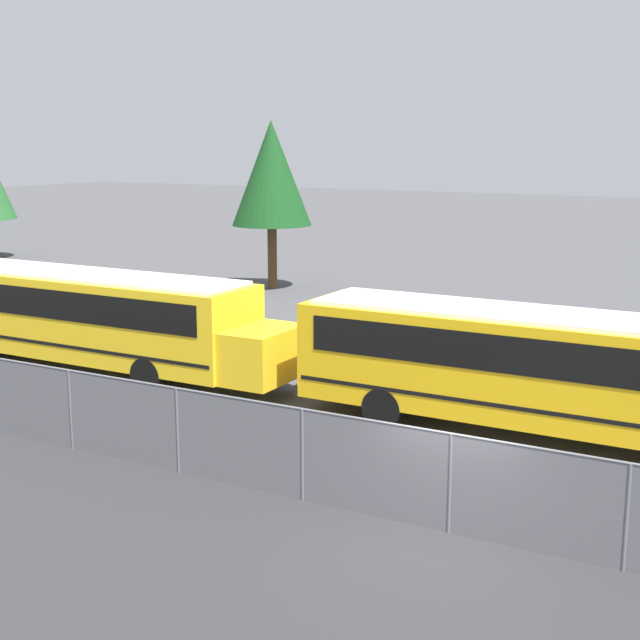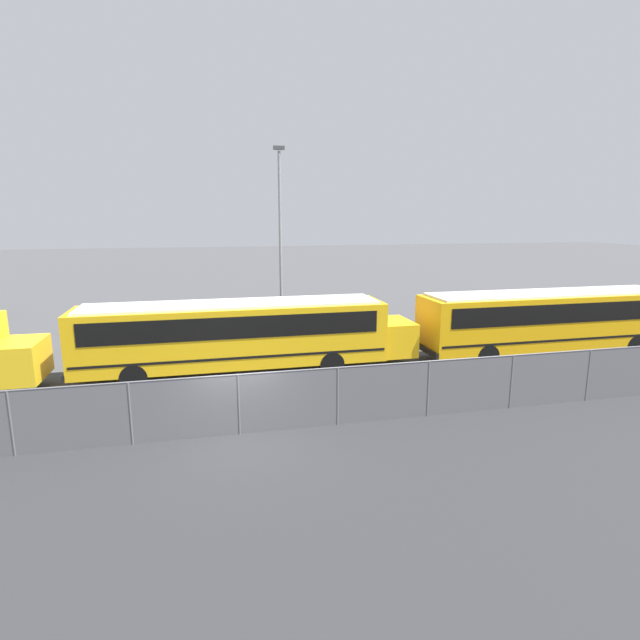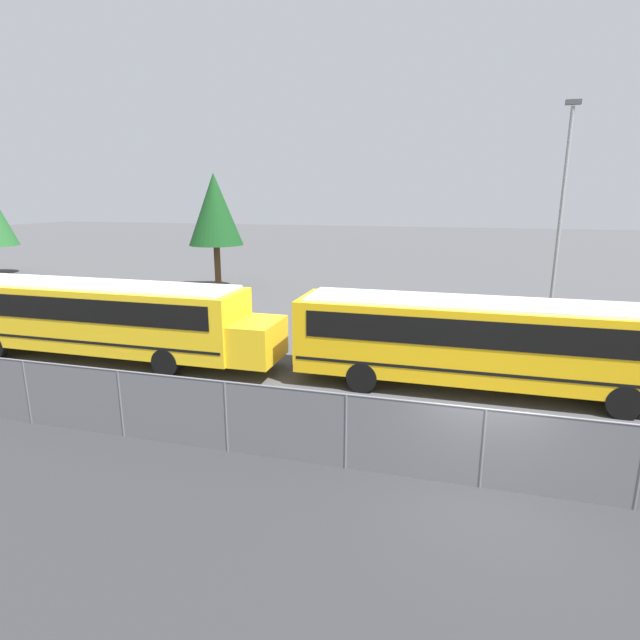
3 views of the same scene
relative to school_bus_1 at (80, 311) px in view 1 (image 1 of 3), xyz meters
The scene contains 5 objects.
ground_plane 15.30m from the school_bus_1, 21.56° to the right, with size 200.00×200.00×0.00m, color #424244.
fence 15.22m from the school_bus_1, 21.57° to the right, with size 85.19×0.07×1.89m.
school_bus_1 is the anchor object (origin of this frame).
school_bus_2 14.71m from the school_bus_1, ahead, with size 13.96×2.60×3.01m.
tree_0 16.28m from the school_bus_1, 100.20° to the left, with size 3.72×3.72×7.84m.
Camera 1 is at (5.21, -14.23, 6.96)m, focal length 50.00 mm.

